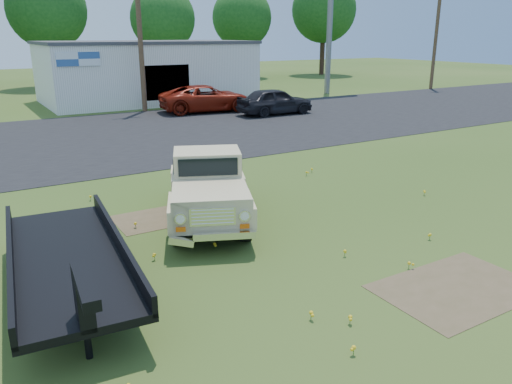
{
  "coord_description": "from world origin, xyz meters",
  "views": [
    {
      "loc": [
        -6.1,
        -8.26,
        4.58
      ],
      "look_at": [
        -0.54,
        1.0,
        1.16
      ],
      "focal_mm": 35.0,
      "sensor_mm": 36.0,
      "label": 1
    }
  ],
  "objects_px": {
    "flatbed_trailer": "(67,253)",
    "vintage_pickup_truck": "(208,185)",
    "red_pickup": "(207,99)",
    "dark_sedan": "(275,101)"
  },
  "relations": [
    {
      "from": "vintage_pickup_truck",
      "to": "dark_sedan",
      "type": "distance_m",
      "value": 17.84
    },
    {
      "from": "red_pickup",
      "to": "dark_sedan",
      "type": "distance_m",
      "value": 4.31
    },
    {
      "from": "red_pickup",
      "to": "dark_sedan",
      "type": "height_order",
      "value": "red_pickup"
    },
    {
      "from": "flatbed_trailer",
      "to": "vintage_pickup_truck",
      "type": "bearing_deg",
      "value": 34.43
    },
    {
      "from": "red_pickup",
      "to": "dark_sedan",
      "type": "bearing_deg",
      "value": -128.87
    },
    {
      "from": "vintage_pickup_truck",
      "to": "dark_sedan",
      "type": "bearing_deg",
      "value": 74.63
    },
    {
      "from": "dark_sedan",
      "to": "red_pickup",
      "type": "bearing_deg",
      "value": 44.35
    },
    {
      "from": "vintage_pickup_truck",
      "to": "flatbed_trailer",
      "type": "xyz_separation_m",
      "value": [
        -3.88,
        -2.18,
        -0.12
      ]
    },
    {
      "from": "flatbed_trailer",
      "to": "red_pickup",
      "type": "xyz_separation_m",
      "value": [
        12.04,
        19.25,
        0.01
      ]
    },
    {
      "from": "vintage_pickup_truck",
      "to": "red_pickup",
      "type": "distance_m",
      "value": 18.92
    }
  ]
}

